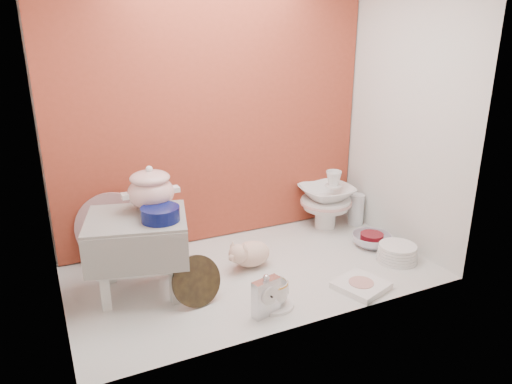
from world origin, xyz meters
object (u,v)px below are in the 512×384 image
(dinner_plate_stack, at_px, (397,253))
(crystal_bowl, at_px, (371,240))
(plush_pig, at_px, (252,253))
(gold_rim_teacup, at_px, (274,292))
(porcelain_tower, at_px, (326,200))
(step_stool, at_px, (139,255))
(blue_white_vase, at_px, (139,239))
(soup_tureen, at_px, (151,188))
(mantel_clock, at_px, (266,295))
(floral_platter, at_px, (113,229))

(dinner_plate_stack, relative_size, crystal_bowl, 0.98)
(plush_pig, xyz_separation_m, crystal_bowl, (0.72, -0.07, -0.04))
(gold_rim_teacup, distance_m, crystal_bowl, 0.84)
(dinner_plate_stack, height_order, porcelain_tower, porcelain_tower)
(gold_rim_teacup, bearing_deg, crystal_bowl, 21.28)
(crystal_bowl, distance_m, porcelain_tower, 0.38)
(step_stool, xyz_separation_m, blue_white_vase, (0.06, 0.31, -0.06))
(dinner_plate_stack, bearing_deg, step_stool, 168.47)
(blue_white_vase, bearing_deg, soup_tureen, -84.22)
(mantel_clock, bearing_deg, blue_white_vase, 103.53)
(floral_platter, xyz_separation_m, dinner_plate_stack, (1.35, -0.61, -0.15))
(gold_rim_teacup, bearing_deg, step_stool, 143.89)
(soup_tureen, distance_m, crystal_bowl, 1.28)
(crystal_bowl, bearing_deg, floral_platter, 163.08)
(dinner_plate_stack, bearing_deg, porcelain_tower, 100.43)
(crystal_bowl, bearing_deg, soup_tureen, 174.38)
(step_stool, bearing_deg, blue_white_vase, 93.71)
(mantel_clock, relative_size, porcelain_tower, 0.52)
(mantel_clock, distance_m, dinner_plate_stack, 0.87)
(step_stool, relative_size, soup_tureen, 1.73)
(soup_tureen, xyz_separation_m, floral_platter, (-0.14, 0.29, -0.29))
(blue_white_vase, distance_m, gold_rim_teacup, 0.81)
(plush_pig, bearing_deg, gold_rim_teacup, -96.90)
(step_stool, relative_size, porcelain_tower, 1.21)
(blue_white_vase, distance_m, porcelain_tower, 1.13)
(step_stool, distance_m, plush_pig, 0.58)
(blue_white_vase, distance_m, crystal_bowl, 1.28)
(soup_tureen, relative_size, crystal_bowl, 1.15)
(floral_platter, height_order, porcelain_tower, floral_platter)
(soup_tureen, distance_m, mantel_clock, 0.71)
(mantel_clock, bearing_deg, porcelain_tower, 28.93)
(porcelain_tower, bearing_deg, floral_platter, 176.88)
(blue_white_vase, xyz_separation_m, gold_rim_teacup, (0.44, -0.68, -0.06))
(soup_tureen, height_order, floral_platter, soup_tureen)
(gold_rim_teacup, relative_size, dinner_plate_stack, 0.63)
(step_stool, xyz_separation_m, plush_pig, (0.57, 0.00, -0.11))
(plush_pig, bearing_deg, blue_white_vase, 151.41)
(soup_tureen, distance_m, gold_rim_teacup, 0.72)
(step_stool, xyz_separation_m, dinner_plate_stack, (1.29, -0.26, -0.14))
(gold_rim_teacup, bearing_deg, soup_tureen, 134.62)
(mantel_clock, xyz_separation_m, crystal_bowl, (0.84, 0.36, -0.06))
(blue_white_vase, height_order, gold_rim_teacup, blue_white_vase)
(blue_white_vase, xyz_separation_m, plush_pig, (0.51, -0.31, -0.05))
(crystal_bowl, bearing_deg, step_stool, 177.21)
(step_stool, xyz_separation_m, gold_rim_teacup, (0.50, -0.37, -0.12))
(floral_platter, relative_size, blue_white_vase, 1.55)
(step_stool, relative_size, blue_white_vase, 1.74)
(plush_pig, xyz_separation_m, dinner_plate_stack, (0.73, -0.27, -0.03))
(step_stool, xyz_separation_m, soup_tureen, (0.09, 0.06, 0.29))
(step_stool, bearing_deg, floral_platter, 113.82)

